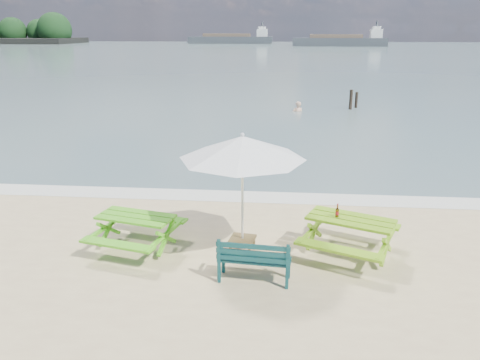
# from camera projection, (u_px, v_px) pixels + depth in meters

# --- Properties ---
(sea) EXTENTS (300.00, 300.00, 0.00)m
(sea) POSITION_uv_depth(u_px,v_px,m) (282.00, 53.00, 88.88)
(sea) COLOR slate
(sea) RESTS_ON ground
(foam_strip) EXTENTS (22.00, 0.90, 0.01)m
(foam_strip) POSITION_uv_depth(u_px,v_px,m) (264.00, 197.00, 12.72)
(foam_strip) COLOR silver
(foam_strip) RESTS_ON ground
(picnic_table_left) EXTENTS (1.91, 2.04, 0.74)m
(picnic_table_left) POSITION_uv_depth(u_px,v_px,m) (137.00, 233.00, 9.65)
(picnic_table_left) COLOR #4BAA19
(picnic_table_left) RESTS_ON ground
(picnic_table_right) EXTENTS (2.26, 2.36, 0.80)m
(picnic_table_right) POSITION_uv_depth(u_px,v_px,m) (349.00, 237.00, 9.38)
(picnic_table_right) COLOR #6EA218
(picnic_table_right) RESTS_ON ground
(park_bench) EXTENTS (1.35, 0.56, 0.81)m
(park_bench) POSITION_uv_depth(u_px,v_px,m) (254.00, 268.00, 8.47)
(park_bench) COLOR #0D383A
(park_bench) RESTS_ON ground
(side_table) EXTENTS (0.57, 0.57, 0.32)m
(side_table) POSITION_uv_depth(u_px,v_px,m) (242.00, 245.00, 9.55)
(side_table) COLOR brown
(side_table) RESTS_ON ground
(patio_umbrella) EXTENTS (2.83, 2.83, 2.44)m
(patio_umbrella) POSITION_uv_depth(u_px,v_px,m) (242.00, 148.00, 8.91)
(patio_umbrella) COLOR silver
(patio_umbrella) RESTS_ON ground
(beer_bottle) EXTENTS (0.07, 0.07, 0.27)m
(beer_bottle) POSITION_uv_depth(u_px,v_px,m) (337.00, 213.00, 9.29)
(beer_bottle) COLOR brown
(beer_bottle) RESTS_ON picnic_table_right
(swimmer) EXTENTS (0.73, 0.58, 1.74)m
(swimmer) POSITION_uv_depth(u_px,v_px,m) (297.00, 117.00, 26.10)
(swimmer) COLOR tan
(swimmer) RESTS_ON ground
(mooring_pilings) EXTENTS (0.57, 0.77, 1.31)m
(mooring_pilings) POSITION_uv_depth(u_px,v_px,m) (353.00, 101.00, 26.69)
(mooring_pilings) COLOR black
(mooring_pilings) RESTS_ON ground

